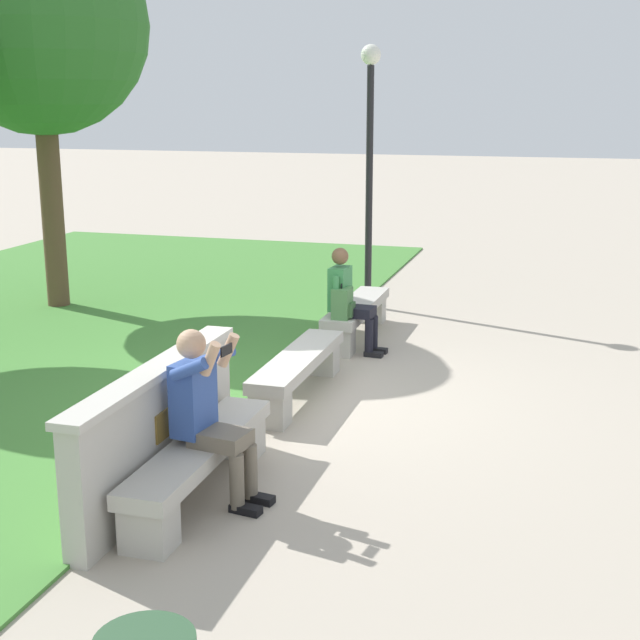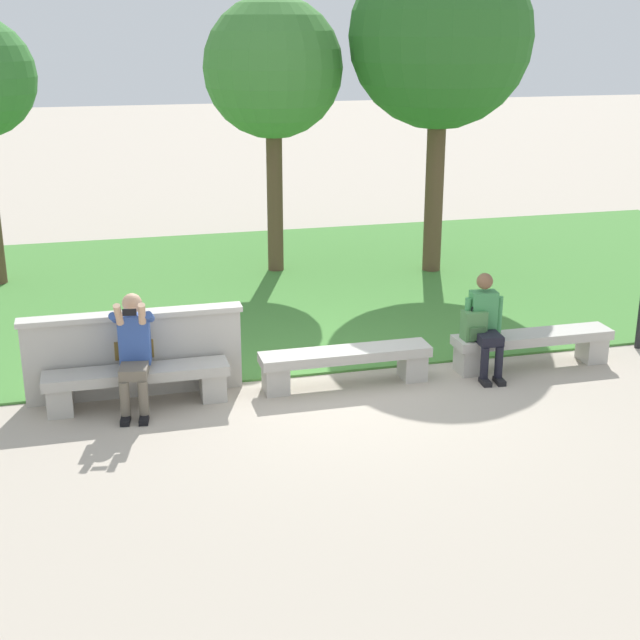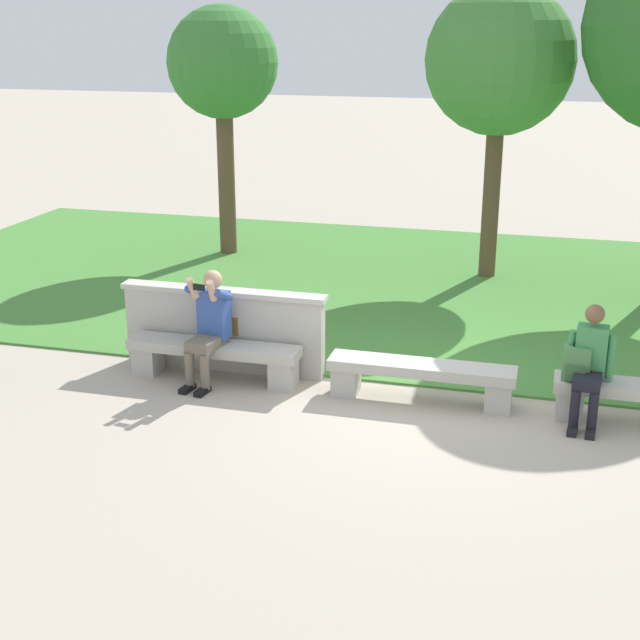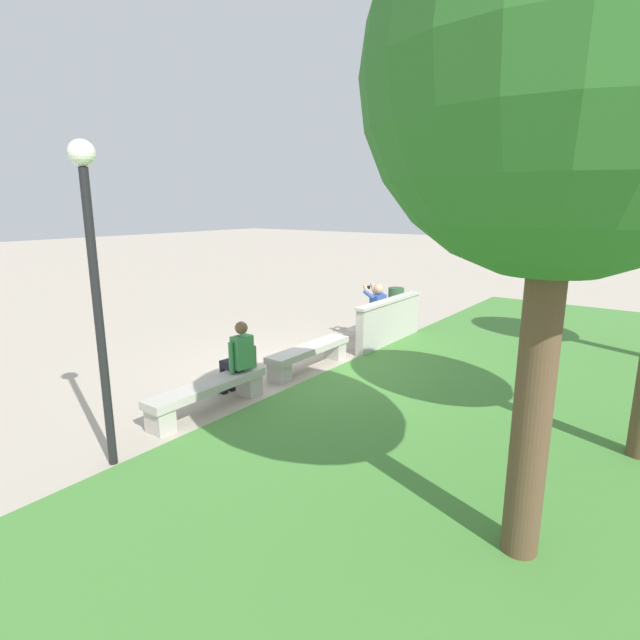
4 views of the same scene
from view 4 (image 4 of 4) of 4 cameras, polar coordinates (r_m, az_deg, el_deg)
The scene contains 12 objects.
ground_plane at distance 9.44m, azimuth -1.22°, elevation -5.62°, with size 80.00×80.00×0.00m, color #B2A593.
grass_strip at distance 7.75m, azimuth 25.85°, elevation -11.18°, with size 18.97×8.00×0.03m, color #478438.
bench_main at distance 11.31m, azimuth 6.40°, elevation -0.93°, with size 2.07×0.40×0.45m.
bench_near at distance 9.34m, azimuth -1.23°, elevation -3.86°, with size 2.07×0.40×0.45m.
bench_mid at distance 7.67m, azimuth -12.65°, elevation -8.06°, with size 2.07×0.40×0.45m.
backrest_wall_with_plaque at distance 11.10m, azimuth 7.94°, elevation -0.11°, with size 2.53×0.24×1.01m.
person_photographer at distance 11.26m, azimuth 6.16°, elevation 1.28°, with size 0.51×0.76×1.32m.
person_distant at distance 8.03m, azimuth -9.35°, elevation -4.15°, with size 0.48×0.69×1.26m.
backpack at distance 8.11m, azimuth -8.52°, elevation -4.28°, with size 0.28×0.24×0.43m.
tree_right_background at distance 4.34m, azimuth 26.43°, elevation 23.65°, with size 2.99×2.99×5.44m.
trash_bin at distance 14.17m, azimuth 8.67°, elevation 2.16°, with size 0.44×0.44×0.75m, color #2D5133.
lamp_post at distance 6.00m, azimuth -24.53°, elevation 6.17°, with size 0.28×0.28×3.69m.
Camera 4 is at (7.05, 5.49, 3.03)m, focal length 28.00 mm.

